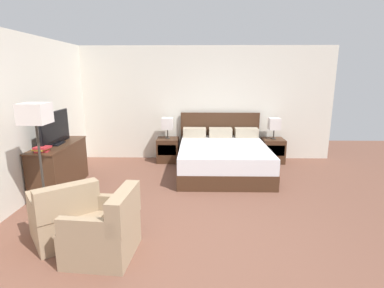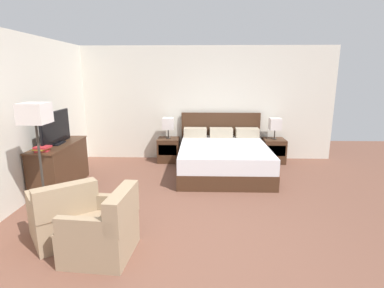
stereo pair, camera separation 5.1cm
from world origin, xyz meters
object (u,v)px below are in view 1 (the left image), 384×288
book_red_cover (42,151)px  book_small_top (42,148)px  bed (223,157)px  table_lamp_left (167,124)px  nightstand_right (273,150)px  tv (55,129)px  armchair_by_window (65,217)px  nightstand_left (168,150)px  dresser (60,166)px  book_blue_cover (41,149)px  armchair_companion (105,231)px  table_lamp_right (274,124)px  floor_lamp (36,123)px

book_red_cover → book_small_top: (0.01, 0.00, 0.05)m
bed → table_lamp_left: 1.50m
bed → nightstand_right: 1.39m
tv → armchair_by_window: size_ratio=1.01×
nightstand_right → table_lamp_left: (-2.37, 0.00, 0.60)m
nightstand_left → dresser: (-1.71, -1.68, 0.14)m
tv → bed: bearing=18.7°
book_blue_cover → table_lamp_left: bearing=51.9°
book_blue_cover → armchair_by_window: 1.50m
armchair_companion → armchair_by_window: bearing=151.4°
bed → nightstand_right: bed is taller
nightstand_left → table_lamp_right: (2.37, 0.00, 0.60)m
bed → book_small_top: (-2.88, -1.47, 0.55)m
nightstand_right → tv: (-4.07, -1.70, 0.79)m
dresser → floor_lamp: bearing=-74.9°
book_small_top → nightstand_left: bearing=52.4°
book_blue_cover → floor_lamp: floor_lamp is taller
bed → armchair_companion: (-1.51, -2.92, -0.02)m
nightstand_right → dresser: bearing=-157.6°
dresser → tv: (0.00, -0.02, 0.65)m
bed → nightstand_right: bearing=31.5°
nightstand_right → table_lamp_right: 0.60m
book_red_cover → book_blue_cover: size_ratio=1.02×
floor_lamp → tv: bearing=105.3°
bed → table_lamp_left: bed is taller
book_blue_cover → floor_lamp: size_ratio=0.12×
bed → table_lamp_right: bearing=31.6°
bed → book_blue_cover: bed is taller
table_lamp_left → floor_lamp: size_ratio=0.29×
book_small_top → armchair_by_window: (0.78, -1.13, -0.57)m
table_lamp_right → tv: (-4.07, -1.70, 0.19)m
table_lamp_left → armchair_by_window: 3.50m
nightstand_right → tv: 4.49m
table_lamp_right → armchair_by_window: (-3.28, -3.33, -0.58)m
nightstand_right → table_lamp_right: table_lamp_right is taller
nightstand_left → tv: tv is taller
table_lamp_left → armchair_by_window: table_lamp_left is taller
nightstand_right → armchair_by_window: size_ratio=0.55×
bed → book_small_top: size_ratio=10.05×
book_red_cover → armchair_companion: bearing=-46.5°
table_lamp_left → armchair_by_window: (-0.91, -3.33, -0.58)m
table_lamp_left → book_red_cover: (-1.70, -2.20, -0.06)m
bed → table_lamp_right: bed is taller
armchair_by_window → floor_lamp: 1.27m
bed → book_blue_cover: 3.30m
book_small_top → armchair_companion: 2.07m
floor_lamp → table_lamp_left: bearing=63.6°
tv → armchair_by_window: (0.80, -1.62, -0.77)m
book_red_cover → book_small_top: size_ratio=0.93×
table_lamp_right → armchair_companion: size_ratio=0.62×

